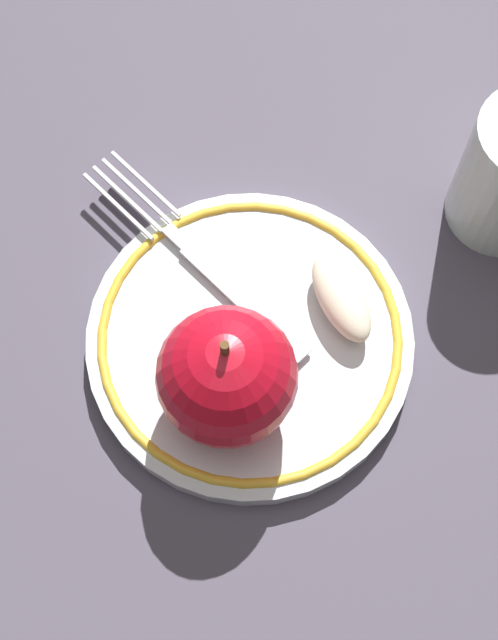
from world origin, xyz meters
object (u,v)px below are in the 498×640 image
at_px(apple_slice_front, 342,299).
at_px(fork, 203,261).
at_px(plate, 249,337).
at_px(apple_red_whole, 227,376).

distance_m(apple_slice_front, fork, 0.09).
bearing_deg(plate, apple_red_whole, -36.24).
xyz_separation_m(apple_red_whole, apple_slice_front, (-0.03, 0.08, -0.03)).
height_order(apple_red_whole, apple_slice_front, apple_red_whole).
bearing_deg(fork, apple_red_whole, 146.26).
relative_size(plate, apple_slice_front, 3.29).
bearing_deg(apple_slice_front, plate, 84.00).
distance_m(plate, fork, 0.06).
distance_m(plate, apple_slice_front, 0.06).
xyz_separation_m(apple_red_whole, fork, (-0.09, 0.01, -0.04)).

